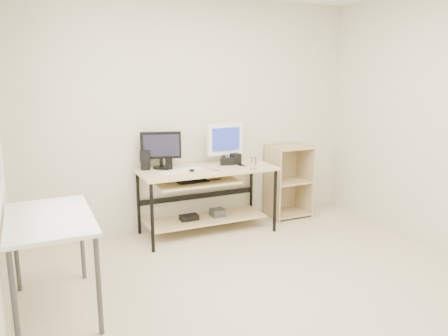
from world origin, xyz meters
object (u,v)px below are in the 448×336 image
side_table (50,227)px  audio_controller (169,164)px  desk (205,187)px  white_imac (225,140)px  black_monitor (161,148)px  shelf_unit (287,180)px

side_table → audio_controller: size_ratio=6.49×
desk → white_imac: white_imac is taller
white_imac → audio_controller: bearing=-174.4°
audio_controller → white_imac: bearing=29.6°
black_monitor → white_imac: size_ratio=0.93×
side_table → white_imac: (1.97, 1.21, 0.35)m
side_table → shelf_unit: bearing=23.3°
side_table → shelf_unit: (2.83, 1.22, -0.22)m
desk → white_imac: (0.32, 0.15, 0.48)m
audio_controller → desk: bearing=14.9°
desk → black_monitor: size_ratio=3.44×
black_monitor → white_imac: white_imac is taller
black_monitor → audio_controller: (0.04, -0.15, -0.15)m
desk → audio_controller: size_ratio=9.73×
white_imac → side_table: bearing=-151.4°
desk → shelf_unit: size_ratio=1.67×
desk → black_monitor: bearing=156.5°
side_table → audio_controller: bearing=41.1°
side_table → audio_controller: (1.26, 1.10, 0.16)m
audio_controller → side_table: bearing=-117.8°
shelf_unit → black_monitor: size_ratio=2.06×
desk → shelf_unit: (1.18, 0.16, -0.09)m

